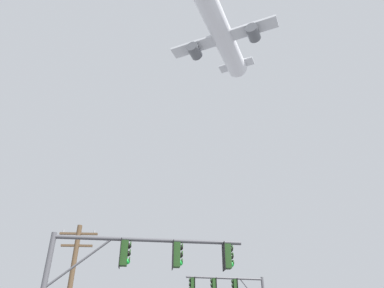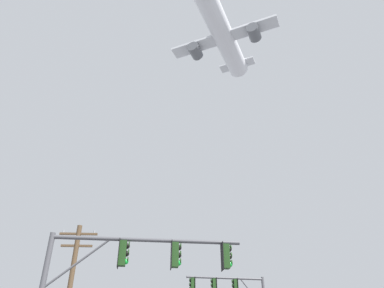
% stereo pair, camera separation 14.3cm
% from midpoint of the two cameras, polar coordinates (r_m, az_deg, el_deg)
% --- Properties ---
extents(signal_pole_near, '(7.17, 0.79, 5.55)m').
position_cam_midpoint_polar(signal_pole_near, '(13.83, -10.08, -19.07)').
color(signal_pole_near, '#4C4C51').
rests_on(signal_pole_near, ground).
extents(airplane, '(16.13, 20.89, 6.01)m').
position_cam_midpoint_polar(airplane, '(57.34, 4.69, 17.27)').
color(airplane, white).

